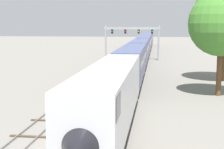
% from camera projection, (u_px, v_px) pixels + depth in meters
% --- Properties ---
extents(track_main, '(2.60, 200.00, 0.16)m').
position_uv_depth(track_main, '(143.00, 58.00, 79.68)').
color(track_main, slate).
rests_on(track_main, ground).
extents(track_near, '(2.60, 160.00, 0.16)m').
position_uv_depth(track_near, '(108.00, 68.00, 60.77)').
color(track_near, slate).
rests_on(track_near, ground).
extents(passenger_train, '(3.04, 123.46, 4.80)m').
position_uv_depth(passenger_train, '(142.00, 48.00, 74.82)').
color(passenger_train, silver).
rests_on(passenger_train, ground).
extents(signal_gantry, '(12.10, 0.49, 7.51)m').
position_uv_depth(signal_gantry, '(132.00, 35.00, 73.76)').
color(signal_gantry, '#999BA0').
rests_on(signal_gantry, ground).
extents(trackside_tree_left, '(7.00, 7.00, 11.30)m').
position_uv_depth(trackside_tree_left, '(221.00, 24.00, 36.20)').
color(trackside_tree_left, brown).
rests_on(trackside_tree_left, ground).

